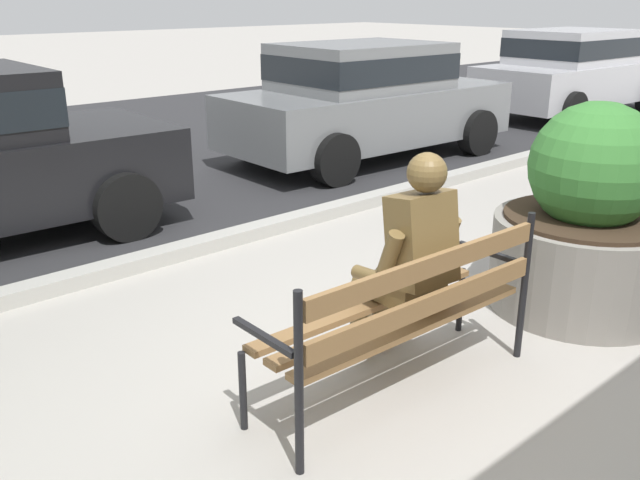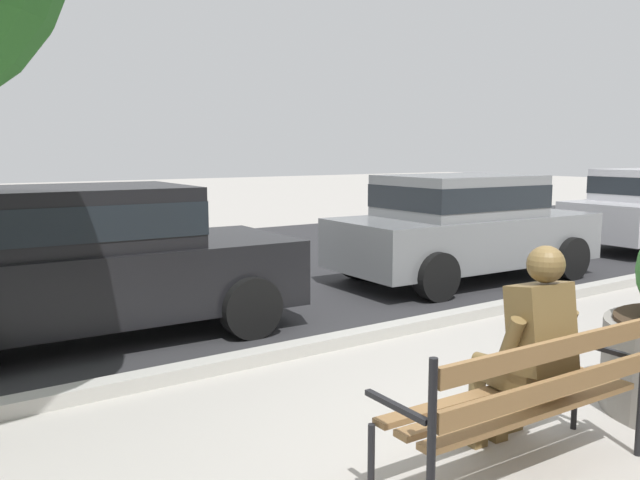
{
  "view_description": "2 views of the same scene",
  "coord_description": "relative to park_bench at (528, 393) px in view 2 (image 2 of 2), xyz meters",
  "views": [
    {
      "loc": [
        -2.88,
        -2.1,
        2.16
      ],
      "look_at": [
        -0.22,
        0.86,
        0.75
      ],
      "focal_mm": 38.94,
      "sensor_mm": 36.0,
      "label": 1
    },
    {
      "loc": [
        -3.21,
        -2.1,
        1.91
      ],
      "look_at": [
        1.37,
        4.55,
        0.8
      ],
      "focal_mm": 36.48,
      "sensor_mm": 36.0,
      "label": 2
    }
  ],
  "objects": [
    {
      "name": "curb_stone",
      "position": [
        0.22,
        2.75,
        -0.48
      ],
      "size": [
        60.0,
        0.2,
        0.12
      ],
      "primitive_type": "cube",
      "color": "#B2AFA8",
      "rests_on": "ground"
    },
    {
      "name": "street_surface",
      "position": [
        0.22,
        7.35,
        -0.54
      ],
      "size": [
        60.0,
        9.0,
        0.01
      ],
      "primitive_type": "cube",
      "color": "#2D2D30",
      "rests_on": "ground"
    },
    {
      "name": "parked_car_grey",
      "position": [
        4.17,
        4.4,
        0.3
      ],
      "size": [
        4.17,
        2.05,
        1.56
      ],
      "color": "slate",
      "rests_on": "ground"
    },
    {
      "name": "parked_car_black",
      "position": [
        -1.24,
        4.4,
        0.3
      ],
      "size": [
        4.17,
        2.05,
        1.56
      ],
      "color": "black",
      "rests_on": "ground"
    },
    {
      "name": "bronze_statue_seated",
      "position": [
        0.22,
        0.21,
        0.12
      ],
      "size": [
        0.68,
        0.77,
        1.37
      ],
      "color": "brown",
      "rests_on": "ground"
    },
    {
      "name": "park_bench",
      "position": [
        0.0,
        0.0,
        0.0
      ],
      "size": [
        1.82,
        0.59,
        0.95
      ],
      "color": "olive",
      "rests_on": "ground"
    }
  ]
}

